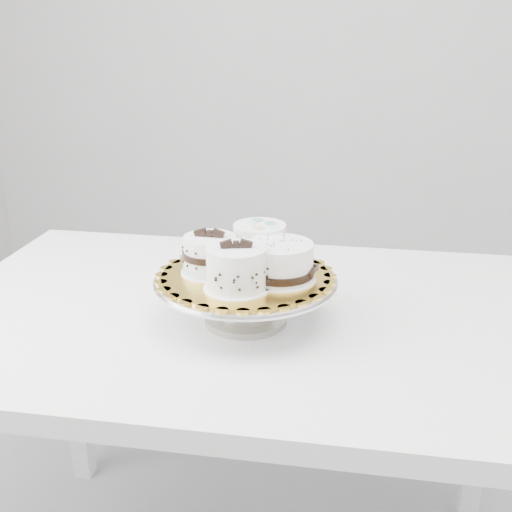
% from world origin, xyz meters
% --- Properties ---
extents(table, '(1.25, 0.88, 0.75)m').
position_xyz_m(table, '(-0.04, 0.03, 0.67)').
color(table, white).
rests_on(table, floor).
extents(cake_stand, '(0.33, 0.33, 0.09)m').
position_xyz_m(cake_stand, '(-0.01, -0.02, 0.81)').
color(cake_stand, gray).
rests_on(cake_stand, table).
extents(cake_board, '(0.37, 0.37, 0.00)m').
position_xyz_m(cake_board, '(-0.01, -0.02, 0.84)').
color(cake_board, '#C8892A').
rests_on(cake_board, cake_stand).
extents(cake_swirl, '(0.13, 0.13, 0.09)m').
position_xyz_m(cake_swirl, '(-0.01, -0.09, 0.88)').
color(cake_swirl, white).
rests_on(cake_swirl, cake_board).
extents(cake_banded, '(0.11, 0.11, 0.09)m').
position_xyz_m(cake_banded, '(-0.08, -0.03, 0.88)').
color(cake_banded, white).
rests_on(cake_banded, cake_board).
extents(cake_dots, '(0.13, 0.13, 0.08)m').
position_xyz_m(cake_dots, '(-0.00, 0.05, 0.88)').
color(cake_dots, white).
rests_on(cake_dots, cake_board).
extents(cake_ribbon, '(0.14, 0.13, 0.07)m').
position_xyz_m(cake_ribbon, '(0.05, -0.03, 0.88)').
color(cake_ribbon, white).
rests_on(cake_ribbon, cake_board).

